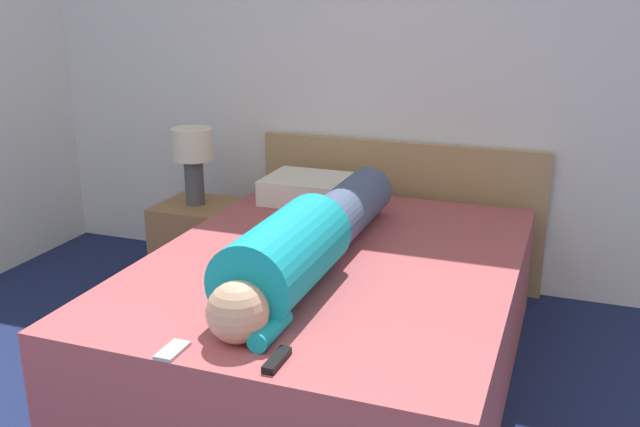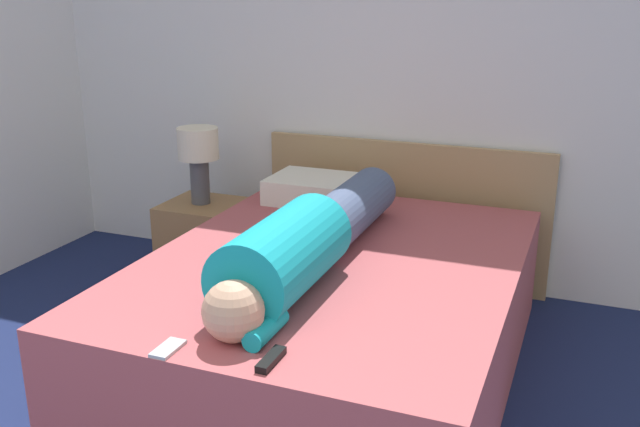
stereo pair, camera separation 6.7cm
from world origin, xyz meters
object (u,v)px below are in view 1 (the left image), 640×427
object	(u,v)px
pillow_near_headboard	(312,189)
bed	(332,316)
tv_remote	(277,360)
cell_phone	(172,350)
table_lamp	(193,153)
person_lying	(308,241)
nightstand	(198,243)

from	to	relation	value
pillow_near_headboard	bed	bearing A→B (deg)	-63.37
tv_remote	cell_phone	xyz separation A→B (m)	(-0.34, -0.05, -0.01)
tv_remote	cell_phone	bearing A→B (deg)	-171.94
table_lamp	person_lying	size ratio (longest dim) A/B	0.27
nightstand	pillow_near_headboard	distance (m)	0.78
person_lying	bed	bearing A→B (deg)	76.53
cell_phone	person_lying	bearing A→B (deg)	77.95
bed	cell_phone	world-z (taller)	cell_phone
nightstand	cell_phone	xyz separation A→B (m)	(0.87, -1.66, 0.31)
pillow_near_headboard	cell_phone	xyz separation A→B (m)	(0.18, -1.74, -0.06)
pillow_near_headboard	cell_phone	world-z (taller)	pillow_near_headboard
person_lying	tv_remote	world-z (taller)	person_lying
nightstand	person_lying	size ratio (longest dim) A/B	0.30
nightstand	pillow_near_headboard	size ratio (longest dim) A/B	0.98
nightstand	cell_phone	bearing A→B (deg)	-62.46
person_lying	tv_remote	distance (m)	0.76
bed	tv_remote	world-z (taller)	tv_remote
table_lamp	tv_remote	world-z (taller)	table_lamp
nightstand	bed	bearing A→B (deg)	-33.22
nightstand	pillow_near_headboard	bearing A→B (deg)	6.48
nightstand	cell_phone	size ratio (longest dim) A/B	3.72
table_lamp	cell_phone	size ratio (longest dim) A/B	3.36
bed	tv_remote	size ratio (longest dim) A/B	13.66
nightstand	table_lamp	size ratio (longest dim) A/B	1.11
tv_remote	table_lamp	bearing A→B (deg)	126.89
table_lamp	person_lying	distance (m)	1.36
table_lamp	person_lying	bearing A→B (deg)	-40.52
person_lying	cell_phone	world-z (taller)	person_lying
nightstand	tv_remote	size ratio (longest dim) A/B	3.22
nightstand	tv_remote	xyz separation A→B (m)	(1.21, -1.61, 0.32)
pillow_near_headboard	tv_remote	bearing A→B (deg)	-72.68
bed	pillow_near_headboard	size ratio (longest dim) A/B	4.16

